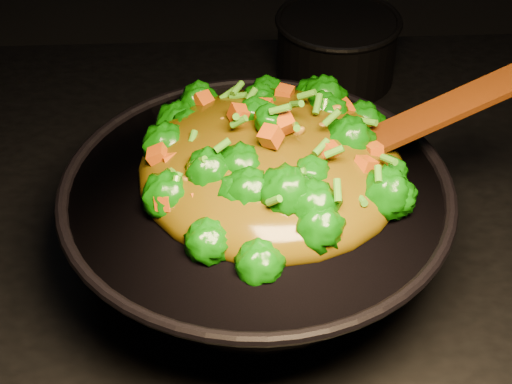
{
  "coord_description": "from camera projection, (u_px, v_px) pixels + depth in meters",
  "views": [
    {
      "loc": [
        -0.09,
        -0.82,
        1.62
      ],
      "look_at": [
        -0.05,
        -0.11,
        1.01
      ],
      "focal_mm": 55.0,
      "sensor_mm": 36.0,
      "label": 1
    }
  ],
  "objects": [
    {
      "name": "stir_fry",
      "position": [
        272.0,
        136.0,
        0.9
      ],
      "size": [
        0.4,
        0.4,
        0.11
      ],
      "primitive_type": null,
      "rotation": [
        0.0,
        0.0,
        0.31
      ],
      "color": "#0D5C06",
      "rests_on": "wok"
    },
    {
      "name": "wok",
      "position": [
        256.0,
        227.0,
        0.96
      ],
      "size": [
        0.6,
        0.6,
        0.13
      ],
      "primitive_type": null,
      "rotation": [
        0.0,
        0.0,
        -0.43
      ],
      "color": "black",
      "rests_on": "stovetop"
    },
    {
      "name": "back_pot",
      "position": [
        337.0,
        48.0,
        1.3
      ],
      "size": [
        0.26,
        0.26,
        0.11
      ],
      "primitive_type": "cylinder",
      "rotation": [
        0.0,
        0.0,
        0.39
      ],
      "color": "black",
      "rests_on": "stovetop"
    },
    {
      "name": "spatula",
      "position": [
        402.0,
        129.0,
        0.92
      ],
      "size": [
        0.28,
        0.09,
        0.12
      ],
      "primitive_type": "cube",
      "rotation": [
        0.0,
        -0.38,
        0.15
      ],
      "color": "#391204",
      "rests_on": "wok"
    }
  ]
}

